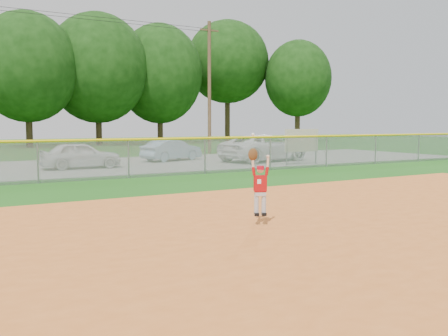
{
  "coord_description": "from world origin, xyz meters",
  "views": [
    {
      "loc": [
        -6.38,
        -8.47,
        2.15
      ],
      "look_at": [
        -0.63,
        1.51,
        1.1
      ],
      "focal_mm": 40.0,
      "sensor_mm": 36.0,
      "label": 1
    }
  ],
  "objects_px": {
    "car_white_b": "(265,148)",
    "ballplayer": "(259,182)",
    "sponsor_sign": "(302,141)",
    "car_blue": "(172,150)",
    "car_white_a": "(81,155)"
  },
  "relations": [
    {
      "from": "ballplayer",
      "to": "car_white_b",
      "type": "bearing_deg",
      "value": 55.07
    },
    {
      "from": "sponsor_sign",
      "to": "car_blue",
      "type": "bearing_deg",
      "value": 129.62
    },
    {
      "from": "car_white_a",
      "to": "car_white_b",
      "type": "height_order",
      "value": "car_white_b"
    },
    {
      "from": "sponsor_sign",
      "to": "ballplayer",
      "type": "relative_size",
      "value": 1.2
    },
    {
      "from": "car_white_a",
      "to": "car_blue",
      "type": "bearing_deg",
      "value": -67.16
    },
    {
      "from": "sponsor_sign",
      "to": "ballplayer",
      "type": "distance_m",
      "value": 15.32
    },
    {
      "from": "car_blue",
      "to": "car_white_b",
      "type": "xyz_separation_m",
      "value": [
        4.27,
        -2.9,
        0.14
      ]
    },
    {
      "from": "car_white_a",
      "to": "sponsor_sign",
      "type": "xyz_separation_m",
      "value": [
        10.24,
        -3.39,
        0.55
      ]
    },
    {
      "from": "sponsor_sign",
      "to": "car_white_b",
      "type": "bearing_deg",
      "value": 98.12
    },
    {
      "from": "car_white_b",
      "to": "ballplayer",
      "type": "distance_m",
      "value": 17.22
    },
    {
      "from": "car_blue",
      "to": "car_white_b",
      "type": "distance_m",
      "value": 5.16
    },
    {
      "from": "car_blue",
      "to": "sponsor_sign",
      "type": "xyz_separation_m",
      "value": [
        4.66,
        -5.63,
        0.58
      ]
    },
    {
      "from": "car_white_b",
      "to": "ballplayer",
      "type": "xyz_separation_m",
      "value": [
        -9.86,
        -14.12,
        0.16
      ]
    },
    {
      "from": "car_white_a",
      "to": "ballplayer",
      "type": "xyz_separation_m",
      "value": [
        -0.01,
        -14.77,
        0.27
      ]
    },
    {
      "from": "car_blue",
      "to": "sponsor_sign",
      "type": "height_order",
      "value": "sponsor_sign"
    }
  ]
}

